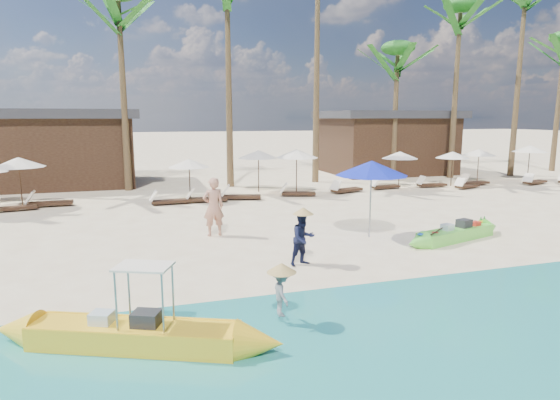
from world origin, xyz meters
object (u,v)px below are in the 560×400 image
object	(u,v)px
yellow_canoe	(134,335)
tourist	(213,207)
green_canoe	(456,234)
blue_umbrella	(371,168)

from	to	relation	value
yellow_canoe	tourist	xyz separation A→B (m)	(2.53, 7.24, 0.73)
yellow_canoe	tourist	distance (m)	7.71
green_canoe	blue_umbrella	world-z (taller)	blue_umbrella
yellow_canoe	tourist	bearing A→B (deg)	94.16
blue_umbrella	yellow_canoe	bearing A→B (deg)	-142.97
green_canoe	yellow_canoe	world-z (taller)	yellow_canoe
tourist	blue_umbrella	xyz separation A→B (m)	(4.82, -1.69, 1.29)
tourist	blue_umbrella	size ratio (longest dim) A/B	0.78
green_canoe	blue_umbrella	distance (m)	3.40
green_canoe	tourist	distance (m)	7.85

